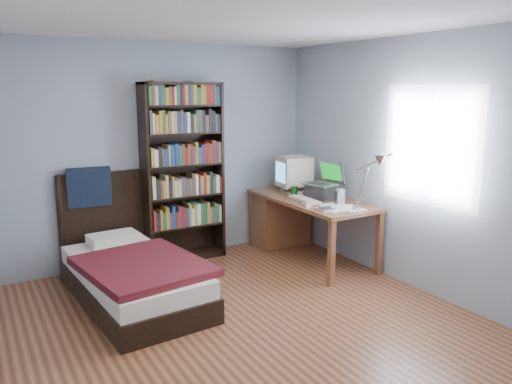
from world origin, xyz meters
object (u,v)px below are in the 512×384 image
Objects in this scene: desk_lamp at (376,166)px; bookshelf at (183,173)px; soda_can at (294,191)px; keyboard at (305,200)px; crt_monitor at (293,172)px; laptop at (321,188)px; speaker at (340,197)px; bed at (130,271)px; desk at (288,215)px.

bookshelf is at bearing 123.80° from desk_lamp.
keyboard is at bearing -97.38° from soda_can.
crt_monitor reaches higher than keyboard.
laptop is 0.27m from keyboard.
speaker is 0.09× the size of bed.
soda_can is (-0.06, 1.28, -0.46)m from desk_lamp.
desk_lamp is (-0.05, -1.58, 0.84)m from desk.
bookshelf is at bearing 168.68° from desk.
soda_can is at bearing 124.04° from speaker.
desk is at bearing 100.73° from laptop.
crt_monitor reaches higher than laptop.
desk_lamp reaches higher than speaker.
crt_monitor is 2.58× the size of speaker.
desk_lamp is 0.32× the size of bed.
crt_monitor is 1.56m from desk_lamp.
desk is at bearing 111.30° from speaker.
desk is at bearing 125.30° from crt_monitor.
speaker is (0.08, -0.90, 0.40)m from desk.
speaker is at bearing -72.16° from soda_can.
desk is 3.84× the size of crt_monitor.
bed is at bearing 179.83° from laptop.
bookshelf is at bearing 166.82° from crt_monitor.
bookshelf is (-1.23, 1.84, -0.22)m from desk_lamp.
bookshelf is at bearing 155.93° from speaker.
bed is at bearing 153.74° from desk_lamp.
laptop is 0.21× the size of bed.
desk_lamp reaches higher than keyboard.
desk is at bearing 81.64° from keyboard.
laptop is 0.33m from soda_can.
bed is (-2.03, 0.02, -0.48)m from keyboard.
soda_can is 0.06× the size of bed.
keyboard is 3.51× the size of soda_can.
laptop is 2.48× the size of speaker.
bookshelf is (-1.17, 0.56, 0.24)m from soda_can.
keyboard is at bearing -109.76° from crt_monitor.
bed is at bearing -173.59° from soda_can.
speaker reaches higher than desk.
speaker reaches higher than soda_can.
laptop reaches higher than soda_can.
laptop reaches higher than desk.
bed is (-2.18, -0.53, -0.16)m from desk.
crt_monitor is 1.04× the size of laptop.
soda_can reaches higher than keyboard.
speaker is (0.13, 0.68, -0.44)m from desk_lamp.
keyboard is at bearing 95.09° from desk_lamp.
desk is 13.20× the size of soda_can.
speaker is at bearing -9.17° from bed.
keyboard is at bearing -104.53° from desk.
desk_lamp reaches higher than laptop.
desk_lamp is 1.44× the size of keyboard.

